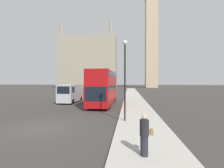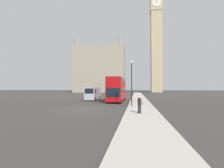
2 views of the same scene
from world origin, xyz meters
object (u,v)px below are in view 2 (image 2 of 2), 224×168
(red_double_decker_bus, at_px, (117,88))
(street_lamp, at_px, (132,76))
(pedestrian, at_px, (140,105))
(white_van, at_px, (93,93))
(clock_tower, at_px, (156,36))

(red_double_decker_bus, xyz_separation_m, street_lamp, (3.08, -8.86, 1.59))
(pedestrian, bearing_deg, white_van, 120.87)
(white_van, xyz_separation_m, pedestrian, (9.20, -15.39, -0.46))
(white_van, height_order, street_lamp, street_lamp)
(white_van, bearing_deg, red_double_decker_bus, -13.90)
(red_double_decker_bus, distance_m, pedestrian, 14.73)
(clock_tower, xyz_separation_m, pedestrian, (-11.18, -75.57, -32.31))
(red_double_decker_bus, bearing_deg, street_lamp, -70.85)
(clock_tower, bearing_deg, street_lamp, -99.75)
(clock_tower, bearing_deg, pedestrian, -98.42)
(red_double_decker_bus, bearing_deg, clock_tower, 76.14)
(white_van, bearing_deg, pedestrian, -59.13)
(clock_tower, height_order, pedestrian, clock_tower)
(clock_tower, distance_m, pedestrian, 82.95)
(white_van, relative_size, street_lamp, 0.88)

